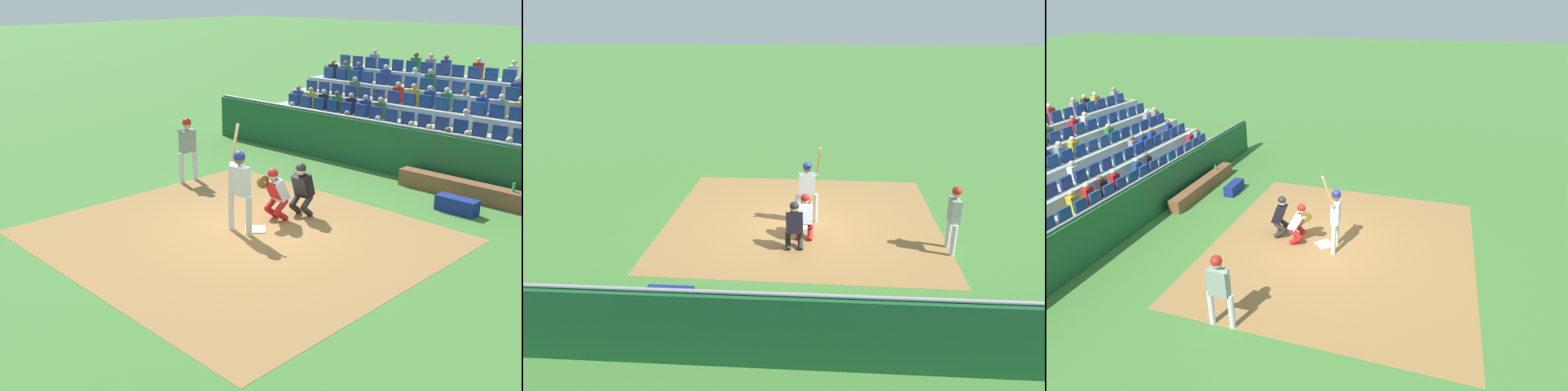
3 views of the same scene
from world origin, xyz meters
TOP-DOWN VIEW (x-y plane):
  - ground_plane at (0.00, 0.00)m, footprint 160.00×160.00m
  - infield_dirt_patch at (0.00, 0.50)m, footprint 7.94×7.31m
  - home_plate_marker at (0.00, 0.00)m, footprint 0.62×0.62m
  - batter_at_plate at (0.14, 0.33)m, footprint 0.72×0.47m
  - catcher_crouching at (0.10, -0.73)m, footprint 0.48×0.71m
  - home_plate_umpire at (-0.15, -1.37)m, footprint 0.50×0.50m
  - dugout_wall at (0.00, -5.78)m, footprint 14.60×0.24m
  - dugout_bench at (-2.39, -5.23)m, footprint 3.91×0.40m
  - water_bottle_on_bench at (-3.44, -5.26)m, footprint 0.07×0.07m
  - equipment_duffel_bag at (-2.62, -4.10)m, footprint 0.99×0.36m
  - on_deck_batter at (3.83, -1.26)m, footprint 0.24×0.61m

SIDE VIEW (x-z plane):
  - ground_plane at x=0.00m, z-range 0.00..0.00m
  - infield_dirt_patch at x=0.00m, z-range 0.00..0.01m
  - home_plate_marker at x=0.00m, z-range 0.01..0.02m
  - equipment_duffel_bag at x=-2.62m, z-range 0.00..0.37m
  - dugout_bench at x=-2.39m, z-range 0.00..0.44m
  - water_bottle_on_bench at x=-3.44m, z-range 0.44..0.65m
  - dugout_wall at x=0.00m, z-range -0.03..1.44m
  - catcher_crouching at x=0.10m, z-range 0.07..1.34m
  - home_plate_umpire at x=-0.15m, z-range 0.06..1.36m
  - on_deck_batter at x=3.83m, z-range 0.19..1.95m
  - batter_at_plate at x=0.14m, z-range -0.01..2.31m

